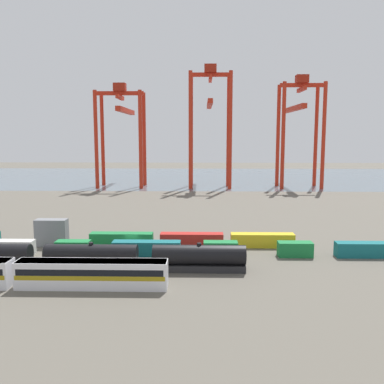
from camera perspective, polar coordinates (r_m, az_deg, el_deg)
ground_plane at (r=120.09m, az=-5.08°, el=-2.54°), size 420.00×420.00×0.00m
harbour_water at (r=215.56m, az=-2.24°, el=2.04°), size 400.00×110.00×0.01m
passenger_train at (r=65.32m, az=-22.98°, el=-9.99°), size 43.38×3.14×3.90m
freight_tank_row at (r=69.28m, az=-13.49°, el=-8.56°), size 48.84×3.07×4.53m
shipping_container_1 at (r=83.60m, az=-24.55°, el=-6.86°), size 12.10×2.44×2.60m
shipping_container_2 at (r=78.80m, az=-15.82°, el=-7.30°), size 6.04×2.44×2.60m
shipping_container_3 at (r=76.01m, az=-6.18°, el=-7.60°), size 12.10×2.44×2.60m
shipping_container_4 at (r=75.46m, az=3.89°, el=-7.69°), size 6.04×2.44×2.60m
shipping_container_5 at (r=77.19m, az=13.80°, el=-7.55°), size 6.04×2.44×2.60m
shipping_container_6 at (r=81.06m, az=23.02°, el=-7.21°), size 12.10×2.44×2.60m
shipping_container_8 at (r=86.49m, az=-18.46°, el=-6.08°), size 6.04×2.44×2.60m
shipping_container_9 at (r=85.92m, az=-18.54°, el=-4.39°), size 6.04×2.44×2.60m
shipping_container_10 at (r=82.92m, az=-9.53°, el=-6.37°), size 12.10×2.44×2.60m
shipping_container_11 at (r=81.49m, az=-0.04°, el=-6.51°), size 12.10×2.44×2.60m
shipping_container_12 at (r=82.31m, az=9.53°, el=-6.47°), size 12.10×2.44×2.60m
gantry_crane_west at (r=178.71m, az=-9.49°, el=9.19°), size 19.31×36.95×42.08m
gantry_crane_central at (r=175.56m, az=2.46°, el=10.42°), size 17.23×37.34×49.27m
gantry_crane_east at (r=180.61m, az=14.27°, el=9.49°), size 17.40×40.40×45.08m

